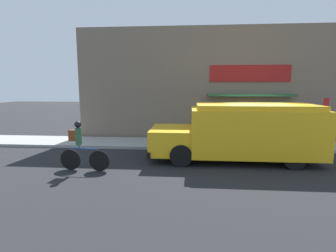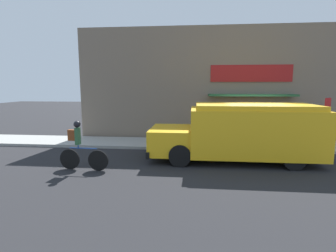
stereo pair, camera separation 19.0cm
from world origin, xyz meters
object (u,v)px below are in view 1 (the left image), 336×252
object	(u,v)px
cyclist	(81,147)
trash_bin	(194,133)
stop_sign_post	(325,113)
school_bus	(242,131)

from	to	relation	value
cyclist	trash_bin	distance (m)	5.87
cyclist	stop_sign_post	size ratio (longest dim) A/B	0.77
stop_sign_post	trash_bin	xyz separation A→B (m)	(-5.67, 0.69, -1.07)
school_bus	trash_bin	xyz separation A→B (m)	(-1.73, 2.74, -0.57)
cyclist	school_bus	bearing A→B (deg)	20.62
school_bus	trash_bin	world-z (taller)	school_bus
stop_sign_post	school_bus	bearing A→B (deg)	-152.54
stop_sign_post	trash_bin	size ratio (longest dim) A/B	2.73
trash_bin	stop_sign_post	bearing A→B (deg)	-6.95
trash_bin	cyclist	bearing A→B (deg)	-130.30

